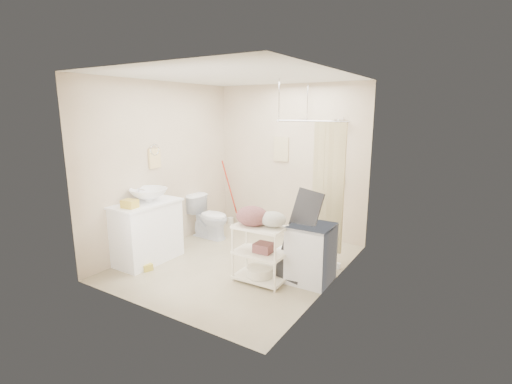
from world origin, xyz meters
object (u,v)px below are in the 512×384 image
(washing_machine, at_px, (311,253))
(laundry_rack, at_px, (260,248))
(vanity, at_px, (147,232))
(toilet, at_px, (209,217))

(washing_machine, xyz_separation_m, laundry_rack, (-0.55, -0.36, 0.07))
(vanity, height_order, toilet, vanity)
(laundry_rack, bearing_deg, toilet, 146.94)
(laundry_rack, bearing_deg, washing_machine, 32.29)
(toilet, bearing_deg, washing_machine, -104.84)
(washing_machine, distance_m, laundry_rack, 0.66)
(toilet, distance_m, laundry_rack, 1.93)
(vanity, xyz_separation_m, toilet, (0.12, 1.29, -0.07))
(vanity, relative_size, toilet, 1.35)
(toilet, relative_size, laundry_rack, 0.82)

